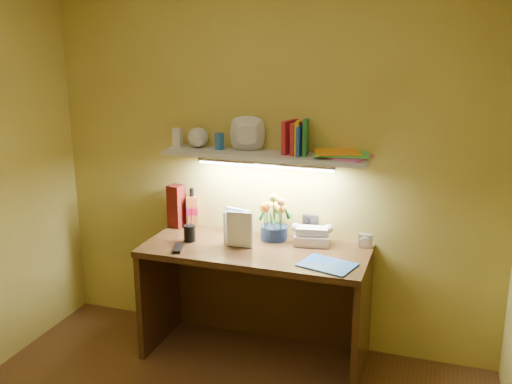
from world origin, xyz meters
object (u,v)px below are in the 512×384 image
desk (255,303)px  desk_clock (366,241)px  flower_bouquet (274,216)px  whisky_bottle (192,208)px  telephone (312,234)px

desk → desk_clock: 0.80m
flower_bouquet → whisky_bottle: 0.61m
desk_clock → whisky_bottle: whisky_bottle is taller
desk → desk_clock: (0.65, 0.23, 0.42)m
flower_bouquet → desk_clock: bearing=3.6°
desk → desk_clock: bearing=19.5°
flower_bouquet → whisky_bottle: size_ratio=1.12×
desk → telephone: telephone is taller
desk → telephone: size_ratio=6.42×
telephone → desk_clock: 0.34m
desk → whisky_bottle: whisky_bottle is taller
flower_bouquet → whisky_bottle: (-0.60, 0.06, -0.02)m
telephone → whisky_bottle: bearing=165.4°
desk_clock → telephone: bearing=-172.6°
desk_clock → whisky_bottle: bearing=177.9°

